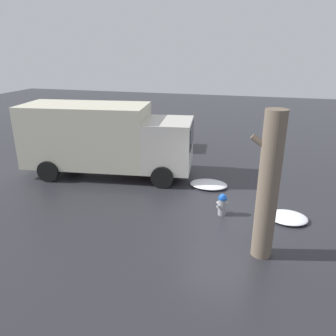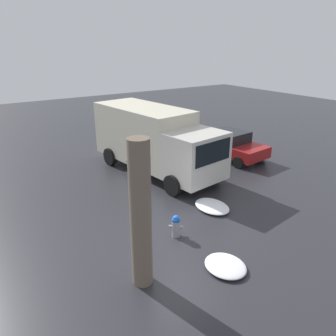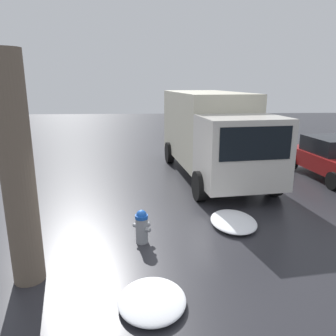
# 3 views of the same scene
# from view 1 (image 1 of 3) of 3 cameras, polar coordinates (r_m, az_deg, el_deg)

# --- Properties ---
(ground_plane) EXTENTS (60.00, 60.00, 0.00)m
(ground_plane) POSITION_cam_1_polar(r_m,az_deg,el_deg) (11.29, 9.33, -7.99)
(ground_plane) COLOR #28282D
(fire_hydrant) EXTENTS (0.40, 0.42, 0.76)m
(fire_hydrant) POSITION_cam_1_polar(r_m,az_deg,el_deg) (11.12, 9.43, -6.21)
(fire_hydrant) COLOR gray
(fire_hydrant) RESTS_ON ground_plane
(tree_trunk) EXTENTS (0.82, 0.54, 3.95)m
(tree_trunk) POSITION_cam_1_polar(r_m,az_deg,el_deg) (8.62, 17.04, -3.17)
(tree_trunk) COLOR #6B5B4C
(tree_trunk) RESTS_ON ground_plane
(delivery_truck) EXTENTS (7.42, 3.39, 3.06)m
(delivery_truck) POSITION_cam_1_polar(r_m,az_deg,el_deg) (14.39, -10.99, 5.25)
(delivery_truck) COLOR beige
(delivery_truck) RESTS_ON ground_plane
(pedestrian) EXTENTS (0.36, 0.36, 1.65)m
(pedestrian) POSITION_cam_1_polar(r_m,az_deg,el_deg) (14.81, -4.15, 2.91)
(pedestrian) COLOR #23232D
(pedestrian) RESTS_ON ground_plane
(parked_car) EXTENTS (4.01, 2.41, 1.47)m
(parked_car) POSITION_cam_1_polar(r_m,az_deg,el_deg) (18.41, -2.91, 5.87)
(parked_car) COLOR maroon
(parked_car) RESTS_ON ground_plane
(snow_pile_by_hydrant) EXTENTS (1.25, 1.09, 0.17)m
(snow_pile_by_hydrant) POSITION_cam_1_polar(r_m,az_deg,el_deg) (11.47, 20.14, -8.09)
(snow_pile_by_hydrant) COLOR white
(snow_pile_by_hydrant) RESTS_ON ground_plane
(snow_pile_curbside) EXTENTS (1.50, 1.12, 0.19)m
(snow_pile_curbside) POSITION_cam_1_polar(r_m,az_deg,el_deg) (13.35, 7.09, -2.85)
(snow_pile_curbside) COLOR white
(snow_pile_curbside) RESTS_ON ground_plane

